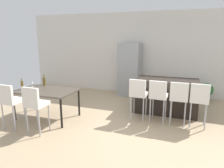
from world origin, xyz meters
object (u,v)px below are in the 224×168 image
at_px(potted_plant, 206,91).
at_px(refrigerator, 130,70).
at_px(wine_bottle_inner, 22,85).
at_px(bar_chair_right, 179,97).
at_px(bar_chair_far, 199,98).
at_px(dining_chair_far, 35,103).
at_px(wine_bottle_right, 44,81).
at_px(bar_chair_left, 138,93).
at_px(kitchen_island, 166,96).
at_px(bar_chair_middle, 158,95).
at_px(dining_table, 47,92).
at_px(dining_chair_near, 10,99).
at_px(wine_glass_left, 32,82).

bearing_deg(potted_plant, refrigerator, 179.77).
bearing_deg(wine_bottle_inner, bar_chair_right, 12.32).
bearing_deg(refrigerator, potted_plant, -0.23).
distance_m(bar_chair_far, dining_chair_far, 3.61).
relative_size(dining_chair_far, wine_bottle_right, 3.46).
relative_size(bar_chair_left, bar_chair_right, 1.00).
xyz_separation_m(kitchen_island, bar_chair_left, (-0.60, -0.81, 0.24)).
distance_m(bar_chair_middle, dining_table, 2.78).
bearing_deg(wine_bottle_right, wine_bottle_inner, -113.04).
xyz_separation_m(dining_chair_far, potted_plant, (3.60, 3.63, -0.33)).
height_order(dining_chair_near, potted_plant, dining_chair_near).
bearing_deg(bar_chair_left, bar_chair_far, 0.00).
distance_m(bar_chair_right, dining_chair_far, 3.21).
relative_size(dining_chair_far, wine_bottle_inner, 3.69).
distance_m(dining_table, wine_bottle_inner, 0.65).
relative_size(bar_chair_left, refrigerator, 0.57).
bearing_deg(dining_chair_far, bar_chair_far, 24.71).
bearing_deg(dining_chair_far, wine_bottle_right, 119.49).
relative_size(wine_bottle_right, potted_plant, 0.49).
xyz_separation_m(dining_chair_near, wine_glass_left, (-0.23, 0.99, 0.17)).
xyz_separation_m(bar_chair_right, bar_chair_far, (0.44, 0.00, 0.00)).
relative_size(bar_chair_middle, refrigerator, 0.57).
height_order(dining_chair_near, wine_glass_left, dining_chair_near).
xyz_separation_m(dining_chair_far, wine_glass_left, (-0.90, 0.99, 0.17)).
bearing_deg(dining_chair_far, bar_chair_right, 27.99).
height_order(wine_bottle_right, refrigerator, refrigerator).
xyz_separation_m(dining_chair_far, wine_bottle_right, (-0.71, 1.25, 0.16)).
distance_m(dining_table, dining_chair_near, 0.90).
xyz_separation_m(kitchen_island, bar_chair_middle, (-0.11, -0.81, 0.24)).
xyz_separation_m(dining_table, wine_bottle_inner, (-0.61, -0.15, 0.18)).
xyz_separation_m(wine_bottle_inner, wine_glass_left, (0.05, 0.31, 0.01)).
relative_size(dining_chair_near, wine_bottle_inner, 3.69).
relative_size(bar_chair_right, wine_glass_left, 6.03).
distance_m(dining_chair_far, wine_bottle_inner, 1.18).
height_order(kitchen_island, potted_plant, kitchen_island).
distance_m(bar_chair_far, potted_plant, 2.17).
bearing_deg(dining_chair_near, kitchen_island, 36.43).
bearing_deg(dining_chair_near, wine_bottle_inner, 111.98).
bearing_deg(potted_plant, bar_chair_left, -129.10).
bearing_deg(bar_chair_far, wine_bottle_right, -176.24).
bearing_deg(wine_glass_left, potted_plant, 30.39).
relative_size(bar_chair_right, refrigerator, 0.57).
height_order(dining_chair_near, wine_bottle_inner, dining_chair_near).
distance_m(kitchen_island, refrigerator, 1.97).
distance_m(dining_table, wine_bottle_right, 0.58).
bearing_deg(dining_chair_far, wine_bottle_inner, 144.17).
bearing_deg(dining_chair_far, refrigerator, 73.41).
height_order(bar_chair_middle, potted_plant, bar_chair_middle).
xyz_separation_m(bar_chair_middle, wine_glass_left, (-3.26, -0.52, 0.17)).
xyz_separation_m(bar_chair_middle, dining_chair_near, (-3.04, -1.51, 0.00)).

